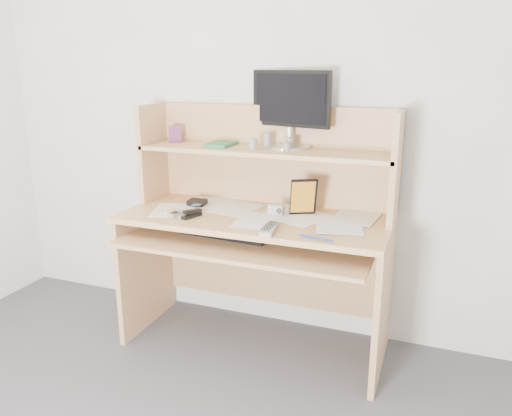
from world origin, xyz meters
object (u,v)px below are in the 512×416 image
(keyboard, at_px, (227,232))
(game_case, at_px, (303,197))
(desk, at_px, (260,222))
(monitor, at_px, (290,107))
(tv_remote, at_px, (269,228))

(keyboard, height_order, game_case, game_case)
(desk, xyz_separation_m, monitor, (0.11, 0.16, 0.60))
(tv_remote, bearing_deg, monitor, 87.55)
(tv_remote, distance_m, game_case, 0.33)
(keyboard, bearing_deg, tv_remote, -23.91)
(game_case, xyz_separation_m, monitor, (-0.13, 0.15, 0.44))
(tv_remote, distance_m, monitor, 0.70)
(desk, relative_size, monitor, 3.04)
(keyboard, xyz_separation_m, monitor, (0.24, 0.30, 0.63))
(game_case, relative_size, monitor, 0.42)
(desk, height_order, keyboard, desk)
(monitor, bearing_deg, desk, -109.63)
(desk, xyz_separation_m, tv_remote, (0.16, -0.30, 0.07))
(keyboard, height_order, monitor, monitor)
(monitor, bearing_deg, game_case, -34.76)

